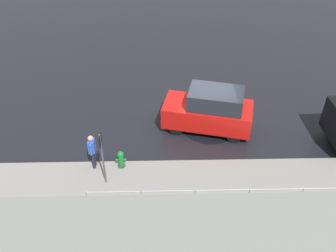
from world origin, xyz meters
TOP-DOWN VIEW (x-y plane):
  - ground_plane at (0.00, 0.00)m, footprint 60.00×60.00m
  - kerb_strip at (0.00, 4.20)m, footprint 24.00×3.20m
  - moving_hatchback at (-0.09, 0.43)m, footprint 4.19×2.57m
  - fire_hydrant at (3.71, 2.88)m, footprint 0.42×0.31m
  - pedestrian at (4.80, 2.87)m, footprint 0.25×0.57m
  - metal_railing at (-0.02, 5.15)m, footprint 9.43×0.04m
  - sign_post at (4.25, 3.74)m, footprint 0.07×0.44m
  - puddle_patch at (-0.13, 0.35)m, footprint 2.48×2.48m

SIDE VIEW (x-z plane):
  - ground_plane at x=0.00m, z-range 0.00..0.00m
  - puddle_patch at x=-0.13m, z-range 0.00..0.01m
  - kerb_strip at x=0.00m, z-range 0.00..0.04m
  - fire_hydrant at x=3.71m, z-range 0.00..0.80m
  - metal_railing at x=-0.02m, z-range 0.20..1.25m
  - pedestrian at x=4.80m, z-range 0.15..1.77m
  - moving_hatchback at x=-0.09m, z-range 0.00..2.06m
  - sign_post at x=4.25m, z-range 0.38..2.78m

